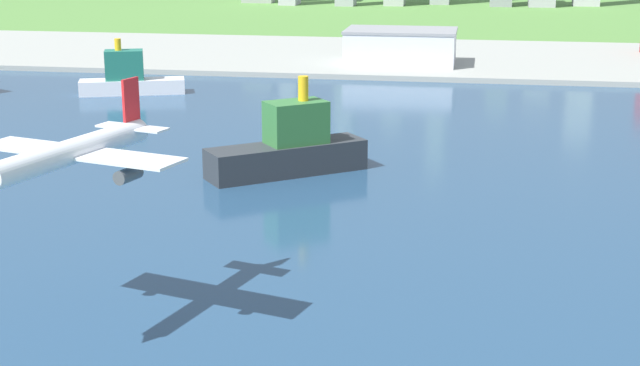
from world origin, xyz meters
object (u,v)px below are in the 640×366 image
(container_barge, at_px, (290,148))
(warehouse_main, at_px, (401,46))
(ferry_boat, at_px, (129,78))
(airplane_landing, at_px, (70,153))

(container_barge, xyz_separation_m, warehouse_main, (13.20, 201.08, 3.21))
(container_barge, bearing_deg, warehouse_main, 86.25)
(ferry_boat, bearing_deg, container_barge, -51.71)
(airplane_landing, relative_size, container_barge, 0.96)
(airplane_landing, relative_size, warehouse_main, 0.79)
(airplane_landing, bearing_deg, warehouse_main, 85.06)
(airplane_landing, distance_m, container_barge, 113.32)
(ferry_boat, relative_size, warehouse_main, 0.83)
(container_barge, distance_m, warehouse_main, 201.54)
(airplane_landing, xyz_separation_m, ferry_boat, (-75.95, 223.37, -25.12))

